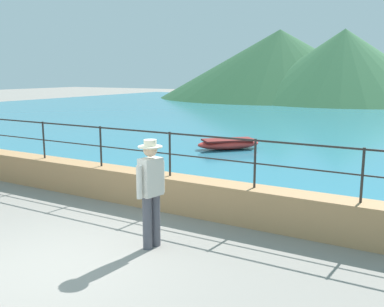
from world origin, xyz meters
The scene contains 8 objects.
ground_plane centered at (0.00, 0.00, 0.00)m, with size 120.00×120.00×0.00m, color gray.
promenade_wall centered at (0.00, 3.20, 0.35)m, with size 20.00×0.56×0.70m, color tan.
railing centered at (0.00, 3.20, 1.32)m, with size 18.44×0.04×0.90m.
lake_water centered at (0.00, 25.84, 0.03)m, with size 64.00×44.32×0.06m, color teal.
hill_main centered at (-11.82, 43.25, 3.72)m, with size 26.51×26.51×7.44m, color #285633.
hill_secondary centered at (-4.31, 40.17, 3.45)m, with size 20.35×20.35×6.90m, color #33663D.
person_walking centered at (0.85, 1.36, 0.98)m, with size 0.38×0.56×1.75m.
boat_0 centered at (-1.94, 9.97, 0.26)m, with size 2.24×2.28×0.36m.
Camera 1 is at (4.76, -4.02, 2.76)m, focal length 40.78 mm.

